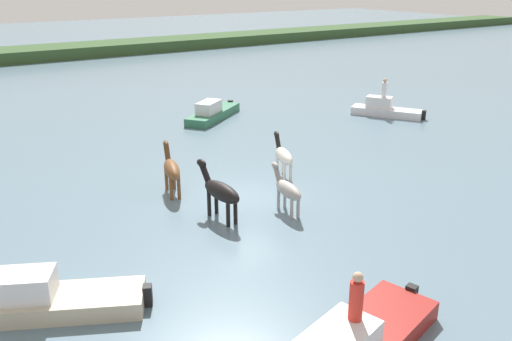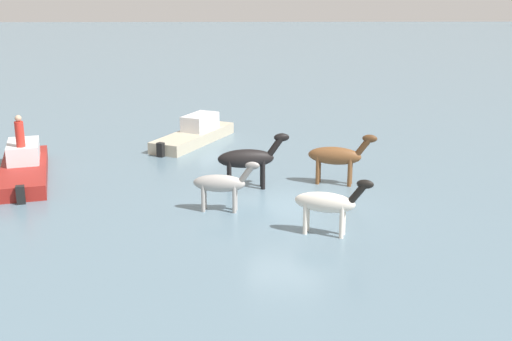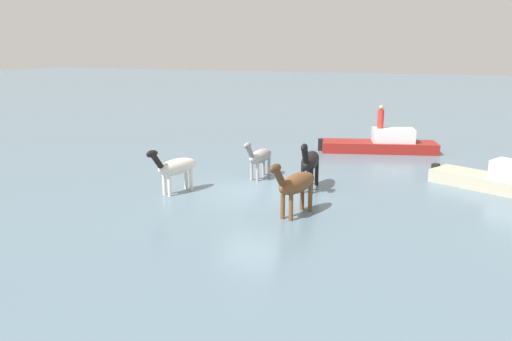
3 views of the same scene
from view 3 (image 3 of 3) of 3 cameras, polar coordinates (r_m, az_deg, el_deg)
The scene contains 8 objects.
ground_plane at distance 19.35m, azimuth -0.30°, elevation -2.46°, with size 183.65×183.65×0.00m, color slate.
horse_lead at distance 19.32m, azimuth -8.83°, elevation 0.37°, with size 1.08×2.28×1.79m.
horse_dark_mare at distance 16.52m, azimuth 4.38°, elevation -1.48°, with size 1.06×2.47×1.92m.
horse_dun_straggler at distance 21.20m, azimuth 0.39°, elevation 1.54°, with size 0.71×2.17×1.68m.
horse_pinto_flank at distance 19.62m, azimuth 5.94°, elevation 0.99°, with size 0.77×2.57×1.99m.
boat_skiff_near at distance 27.60m, azimuth 13.61°, elevation 2.70°, with size 6.07×3.11×1.37m.
boat_dinghy_port at distance 21.54m, azimuth 25.59°, elevation -1.27°, with size 5.27×3.60×1.36m.
person_boatman_standing at distance 27.39m, azimuth 13.56°, elevation 5.68°, with size 0.32×0.32×1.19m.
Camera 3 is at (-6.92, 17.27, 5.31)m, focal length 36.36 mm.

